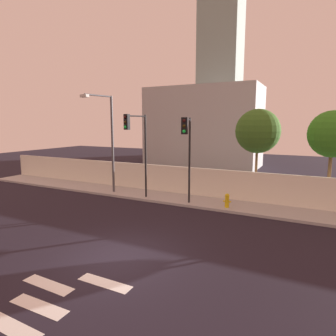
% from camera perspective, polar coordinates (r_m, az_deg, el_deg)
% --- Properties ---
extents(ground_plane, '(80.00, 80.00, 0.00)m').
position_cam_1_polar(ground_plane, '(11.10, -9.65, -17.03)').
color(ground_plane, black).
extents(sidewalk, '(36.00, 2.40, 0.15)m').
position_cam_1_polar(sidewalk, '(17.91, 6.26, -6.64)').
color(sidewalk, '#A7A7A7').
rests_on(sidewalk, ground).
extents(perimeter_wall, '(36.00, 0.18, 1.80)m').
position_cam_1_polar(perimeter_wall, '(18.86, 7.70, -2.83)').
color(perimeter_wall, silver).
rests_on(perimeter_wall, sidewalk).
extents(crosswalk_marking, '(3.48, 4.71, 0.01)m').
position_cam_1_polar(crosswalk_marking, '(8.86, -25.62, -24.98)').
color(crosswalk_marking, silver).
rests_on(crosswalk_marking, ground).
extents(traffic_light_left, '(0.45, 1.48, 4.98)m').
position_cam_1_polar(traffic_light_left, '(16.23, 3.75, 5.07)').
color(traffic_light_left, black).
rests_on(traffic_light_left, sidewalk).
extents(traffic_light_center, '(0.59, 1.74, 5.20)m').
position_cam_1_polar(traffic_light_center, '(17.66, -6.27, 5.85)').
color(traffic_light_center, black).
rests_on(traffic_light_center, sidewalk).
extents(street_lamp_curbside, '(0.78, 2.33, 6.45)m').
position_cam_1_polar(street_lamp_curbside, '(19.70, -11.65, 6.31)').
color(street_lamp_curbside, '#4C4C51').
rests_on(street_lamp_curbside, sidewalk).
extents(fire_hydrant, '(0.44, 0.26, 0.79)m').
position_cam_1_polar(fire_hydrant, '(16.65, 11.52, -6.18)').
color(fire_hydrant, gold).
rests_on(fire_hydrant, sidewalk).
extents(roadside_tree_leftmost, '(2.74, 2.74, 5.71)m').
position_cam_1_polar(roadside_tree_leftmost, '(18.95, 17.24, 6.90)').
color(roadside_tree_leftmost, brown).
rests_on(roadside_tree_leftmost, ground).
extents(roadside_tree_midleft, '(2.64, 2.64, 5.55)m').
position_cam_1_polar(roadside_tree_midleft, '(18.69, 29.64, 5.78)').
color(roadside_tree_midleft, brown).
rests_on(roadside_tree_midleft, ground).
extents(low_building_distant, '(12.52, 6.00, 8.81)m').
position_cam_1_polar(low_building_distant, '(33.51, 6.91, 7.98)').
color(low_building_distant, '#A6A6A6').
rests_on(low_building_distant, ground).
extents(tower_on_skyline, '(5.83, 5.00, 26.92)m').
position_cam_1_polar(tower_on_skyline, '(46.30, 10.24, 19.37)').
color(tower_on_skyline, gray).
rests_on(tower_on_skyline, ground).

